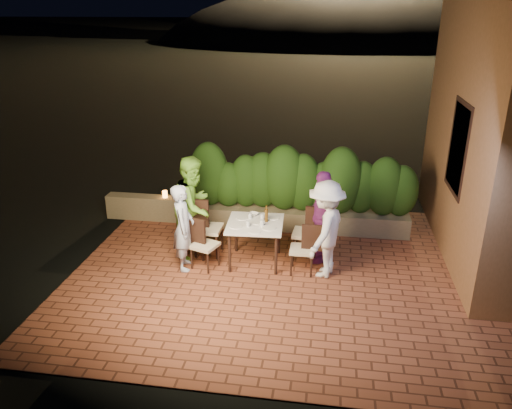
% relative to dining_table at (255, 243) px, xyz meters
% --- Properties ---
extents(ground, '(400.00, 400.00, 0.00)m').
position_rel_dining_table_xyz_m(ground, '(0.50, -0.73, -0.40)').
color(ground, black).
rests_on(ground, ground).
extents(terrace_floor, '(7.00, 6.00, 0.15)m').
position_rel_dining_table_xyz_m(terrace_floor, '(0.50, -0.23, -0.45)').
color(terrace_floor, brown).
rests_on(terrace_floor, ground).
extents(building_wall, '(1.60, 5.00, 5.00)m').
position_rel_dining_table_xyz_m(building_wall, '(4.10, 1.27, 2.12)').
color(building_wall, '#905E39').
rests_on(building_wall, ground).
extents(window_pane, '(0.08, 1.00, 1.40)m').
position_rel_dining_table_xyz_m(window_pane, '(3.32, 0.77, 1.62)').
color(window_pane, black).
rests_on(window_pane, building_wall).
extents(window_frame, '(0.06, 1.15, 1.55)m').
position_rel_dining_table_xyz_m(window_frame, '(3.31, 0.77, 1.62)').
color(window_frame, black).
rests_on(window_frame, building_wall).
extents(planter, '(4.20, 0.55, 0.40)m').
position_rel_dining_table_xyz_m(planter, '(0.70, 1.57, -0.17)').
color(planter, '#75684A').
rests_on(planter, ground).
extents(hedge, '(4.00, 0.70, 1.10)m').
position_rel_dining_table_xyz_m(hedge, '(0.70, 1.57, 0.57)').
color(hedge, '#1D3E10').
rests_on(hedge, planter).
extents(parapet, '(2.20, 0.30, 0.50)m').
position_rel_dining_table_xyz_m(parapet, '(-2.30, 1.57, -0.12)').
color(parapet, '#75684A').
rests_on(parapet, ground).
extents(hill, '(52.00, 40.00, 22.00)m').
position_rel_dining_table_xyz_m(hill, '(2.50, 59.27, -4.38)').
color(hill, black).
rests_on(hill, ground).
extents(dining_table, '(0.99, 0.99, 0.75)m').
position_rel_dining_table_xyz_m(dining_table, '(0.00, 0.00, 0.00)').
color(dining_table, white).
rests_on(dining_table, ground).
extents(plate_nw, '(0.22, 0.22, 0.01)m').
position_rel_dining_table_xyz_m(plate_nw, '(-0.30, -0.20, 0.38)').
color(plate_nw, white).
rests_on(plate_nw, dining_table).
extents(plate_sw, '(0.22, 0.22, 0.01)m').
position_rel_dining_table_xyz_m(plate_sw, '(-0.25, 0.17, 0.38)').
color(plate_sw, white).
rests_on(plate_sw, dining_table).
extents(plate_ne, '(0.24, 0.24, 0.01)m').
position_rel_dining_table_xyz_m(plate_ne, '(0.26, -0.18, 0.38)').
color(plate_ne, white).
rests_on(plate_ne, dining_table).
extents(plate_se, '(0.22, 0.22, 0.01)m').
position_rel_dining_table_xyz_m(plate_se, '(0.28, 0.27, 0.38)').
color(plate_se, white).
rests_on(plate_se, dining_table).
extents(plate_centre, '(0.21, 0.21, 0.01)m').
position_rel_dining_table_xyz_m(plate_centre, '(0.02, 0.03, 0.38)').
color(plate_centre, white).
rests_on(plate_centre, dining_table).
extents(plate_front, '(0.20, 0.20, 0.01)m').
position_rel_dining_table_xyz_m(plate_front, '(0.05, -0.35, 0.38)').
color(plate_front, white).
rests_on(plate_front, dining_table).
extents(glass_nw, '(0.06, 0.06, 0.10)m').
position_rel_dining_table_xyz_m(glass_nw, '(-0.09, -0.16, 0.42)').
color(glass_nw, silver).
rests_on(glass_nw, dining_table).
extents(glass_sw, '(0.06, 0.06, 0.10)m').
position_rel_dining_table_xyz_m(glass_sw, '(-0.12, 0.17, 0.43)').
color(glass_sw, silver).
rests_on(glass_sw, dining_table).
extents(glass_ne, '(0.07, 0.07, 0.11)m').
position_rel_dining_table_xyz_m(glass_ne, '(0.13, -0.12, 0.43)').
color(glass_ne, silver).
rests_on(glass_ne, dining_table).
extents(glass_se, '(0.07, 0.07, 0.12)m').
position_rel_dining_table_xyz_m(glass_se, '(0.10, 0.14, 0.43)').
color(glass_se, silver).
rests_on(glass_se, dining_table).
extents(beer_bottle, '(0.06, 0.06, 0.29)m').
position_rel_dining_table_xyz_m(beer_bottle, '(0.18, 0.09, 0.52)').
color(beer_bottle, '#4F320D').
rests_on(beer_bottle, dining_table).
extents(bowl, '(0.22, 0.22, 0.04)m').
position_rel_dining_table_xyz_m(bowl, '(-0.08, 0.33, 0.40)').
color(bowl, white).
rests_on(bowl, dining_table).
extents(chair_left_front, '(0.52, 0.52, 0.88)m').
position_rel_dining_table_xyz_m(chair_left_front, '(-0.82, -0.31, 0.06)').
color(chair_left_front, black).
rests_on(chair_left_front, ground).
extents(chair_left_back, '(0.49, 0.49, 1.04)m').
position_rel_dining_table_xyz_m(chair_left_back, '(-0.88, 0.20, 0.14)').
color(chair_left_back, black).
rests_on(chair_left_back, ground).
extents(chair_right_front, '(0.41, 0.41, 0.88)m').
position_rel_dining_table_xyz_m(chair_right_front, '(0.83, -0.21, 0.06)').
color(chair_right_front, black).
rests_on(chair_right_front, ground).
extents(chair_right_back, '(0.49, 0.49, 0.98)m').
position_rel_dining_table_xyz_m(chair_right_back, '(0.86, 0.32, 0.12)').
color(chair_right_back, black).
rests_on(chair_right_back, ground).
extents(diner_blue, '(0.45, 0.60, 1.50)m').
position_rel_dining_table_xyz_m(diner_blue, '(-1.16, -0.36, 0.38)').
color(diner_blue, '#AFC0E1').
rests_on(diner_blue, ground).
extents(diner_green, '(0.85, 1.00, 1.81)m').
position_rel_dining_table_xyz_m(diner_green, '(-1.13, 0.22, 0.53)').
color(diner_green, '#77C23C').
rests_on(diner_green, ground).
extents(diner_white, '(0.91, 1.20, 1.64)m').
position_rel_dining_table_xyz_m(diner_white, '(1.20, -0.23, 0.45)').
color(diner_white, silver).
rests_on(diner_white, ground).
extents(diner_purple, '(0.66, 1.04, 1.64)m').
position_rel_dining_table_xyz_m(diner_purple, '(1.12, 0.30, 0.44)').
color(diner_purple, '#802A7E').
rests_on(diner_purple, ground).
extents(parapet_lamp, '(0.10, 0.10, 0.14)m').
position_rel_dining_table_xyz_m(parapet_lamp, '(-2.14, 1.57, 0.20)').
color(parapet_lamp, orange).
rests_on(parapet_lamp, parapet).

